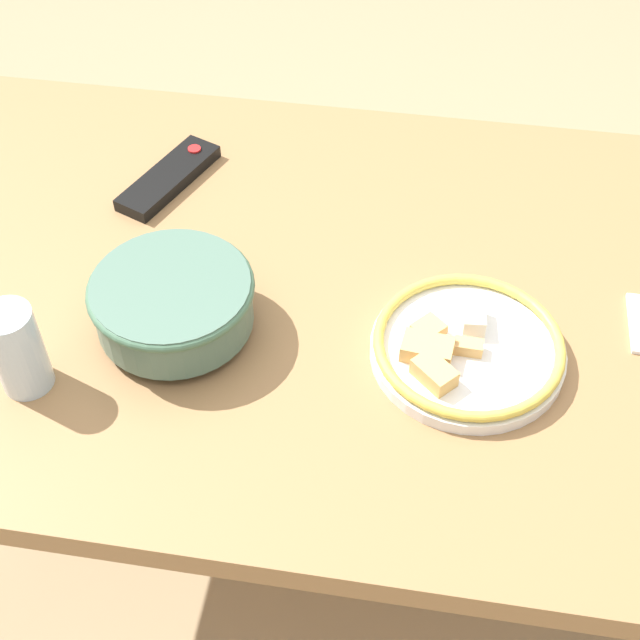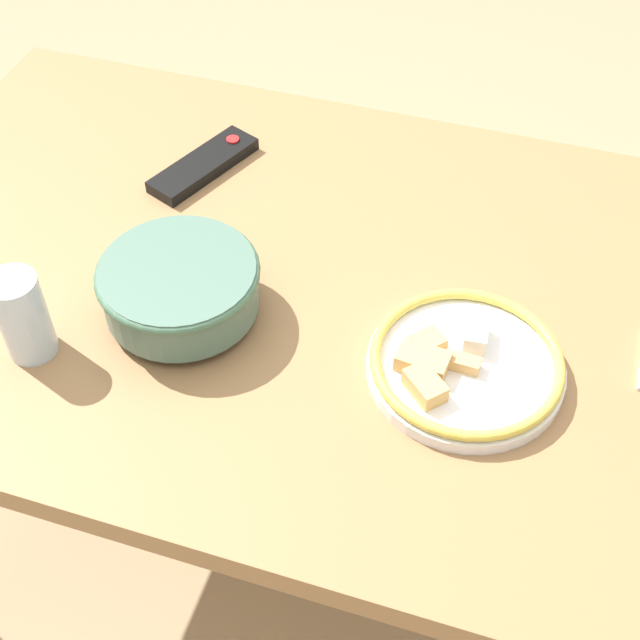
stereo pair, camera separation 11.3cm
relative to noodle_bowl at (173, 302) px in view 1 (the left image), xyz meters
The scene contains 6 objects.
ground_plane 0.80m from the noodle_bowl, 28.11° to the left, with size 8.00×8.00×0.00m, color #9E8460.
dining_table 0.26m from the noodle_bowl, 28.11° to the left, with size 1.46×0.85×0.72m.
noodle_bowl is the anchor object (origin of this frame).
food_plate 0.38m from the noodle_bowl, ahead, with size 0.25×0.25×0.04m.
tv_remote 0.31m from the noodle_bowl, 107.53° to the left, with size 0.13×0.20×0.02m.
drinking_glass 0.20m from the noodle_bowl, 143.58° to the right, with size 0.06×0.06×0.12m.
Camera 1 is at (0.11, -0.85, 1.59)m, focal length 50.00 mm.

